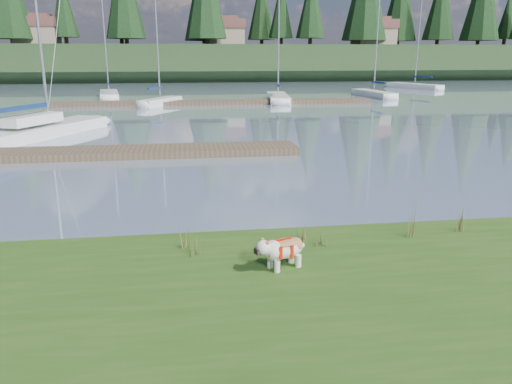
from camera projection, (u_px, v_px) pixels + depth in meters
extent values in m
plane|color=#7F91A8|center=(192.00, 104.00, 40.95)|extent=(200.00, 200.00, 0.00)
cube|color=#2B4916|center=(242.00, 360.00, 6.57)|extent=(60.00, 9.00, 0.35)
cube|color=black|center=(187.00, 63.00, 81.28)|extent=(200.00, 20.00, 5.00)
cylinder|color=silver|center=(277.00, 266.00, 8.77)|extent=(0.11, 0.11, 0.23)
cylinder|color=silver|center=(270.00, 262.00, 8.96)|extent=(0.11, 0.11, 0.23)
cylinder|color=silver|center=(298.00, 261.00, 8.99)|extent=(0.11, 0.11, 0.23)
cylinder|color=silver|center=(291.00, 256.00, 9.18)|extent=(0.11, 0.11, 0.23)
ellipsoid|color=silver|center=(285.00, 249.00, 8.92)|extent=(0.84, 0.63, 0.35)
ellipsoid|color=#A56C3E|center=(285.00, 243.00, 8.89)|extent=(0.62, 0.53, 0.13)
ellipsoid|color=silver|center=(263.00, 248.00, 8.66)|extent=(0.35, 0.35, 0.26)
cube|color=black|center=(258.00, 251.00, 8.62)|extent=(0.12, 0.15, 0.10)
cube|color=silver|center=(39.00, 133.00, 25.01)|extent=(5.69, 8.66, 0.70)
ellipsoid|color=silver|center=(93.00, 122.00, 28.98)|extent=(2.76, 2.97, 0.70)
cube|color=navy|center=(16.00, 109.00, 23.48)|extent=(1.96, 3.62, 0.20)
cube|color=silver|center=(30.00, 119.00, 24.37)|extent=(2.66, 3.45, 0.45)
cube|color=#4C3D2C|center=(103.00, 153.00, 20.34)|extent=(16.00, 2.00, 0.30)
cube|color=#4C3D2C|center=(217.00, 102.00, 41.18)|extent=(26.00, 2.20, 0.30)
cube|color=silver|center=(109.00, 95.00, 46.89)|extent=(2.60, 7.17, 0.70)
ellipsoid|color=silver|center=(109.00, 93.00, 50.13)|extent=(1.79, 2.12, 0.70)
cylinder|color=silver|center=(104.00, 28.00, 45.26)|extent=(0.12, 0.12, 10.96)
cube|color=navy|center=(108.00, 83.00, 45.69)|extent=(0.61, 2.79, 0.20)
cube|color=silver|center=(160.00, 103.00, 40.18)|extent=(3.45, 4.83, 0.70)
ellipsoid|color=silver|center=(176.00, 100.00, 42.38)|extent=(1.61, 1.70, 0.70)
cylinder|color=silver|center=(157.00, 45.00, 38.98)|extent=(0.12, 0.12, 7.76)
cube|color=navy|center=(155.00, 88.00, 39.26)|extent=(1.16, 1.80, 0.20)
cube|color=silver|center=(278.00, 99.00, 43.75)|extent=(2.50, 7.44, 0.70)
ellipsoid|color=silver|center=(275.00, 95.00, 47.26)|extent=(1.81, 2.16, 0.70)
cylinder|color=silver|center=(279.00, 24.00, 42.08)|extent=(0.12, 0.12, 11.23)
cube|color=navy|center=(279.00, 86.00, 42.47)|extent=(0.54, 2.91, 0.20)
cube|color=silver|center=(374.00, 95.00, 47.96)|extent=(2.28, 6.77, 0.70)
ellipsoid|color=silver|center=(358.00, 92.00, 51.05)|extent=(1.65, 1.97, 0.70)
cylinder|color=silver|center=(377.00, 32.00, 46.42)|extent=(0.12, 0.12, 10.24)
cube|color=navy|center=(379.00, 83.00, 46.80)|extent=(0.51, 2.65, 0.20)
cube|color=silver|center=(415.00, 87.00, 59.23)|extent=(4.47, 7.21, 0.70)
ellipsoid|color=silver|center=(392.00, 85.00, 62.14)|extent=(2.24, 2.43, 0.70)
cylinder|color=silver|center=(419.00, 34.00, 57.63)|extent=(0.12, 0.12, 10.71)
cube|color=navy|center=(422.00, 77.00, 58.12)|extent=(1.37, 2.68, 0.20)
cone|color=#475B23|center=(193.00, 241.00, 9.50)|extent=(0.03, 0.03, 0.53)
cone|color=brown|center=(199.00, 245.00, 9.46)|extent=(0.03, 0.03, 0.43)
cone|color=#475B23|center=(196.00, 239.00, 9.53)|extent=(0.03, 0.03, 0.58)
cone|color=brown|center=(200.00, 246.00, 9.51)|extent=(0.03, 0.03, 0.37)
cone|color=#475B23|center=(194.00, 244.00, 9.43)|extent=(0.03, 0.03, 0.48)
cone|color=#475B23|center=(299.00, 232.00, 10.23)|extent=(0.03, 0.03, 0.38)
cone|color=brown|center=(305.00, 234.00, 10.19)|extent=(0.03, 0.03, 0.30)
cone|color=#475B23|center=(301.00, 230.00, 10.27)|extent=(0.03, 0.03, 0.41)
cone|color=brown|center=(306.00, 235.00, 10.24)|extent=(0.03, 0.03, 0.26)
cone|color=#475B23|center=(300.00, 234.00, 10.16)|extent=(0.03, 0.03, 0.34)
cone|color=#475B23|center=(408.00, 220.00, 10.45)|extent=(0.03, 0.03, 0.70)
cone|color=brown|center=(414.00, 224.00, 10.42)|extent=(0.03, 0.03, 0.56)
cone|color=#475B23|center=(410.00, 218.00, 10.48)|extent=(0.03, 0.03, 0.77)
cone|color=brown|center=(414.00, 225.00, 10.47)|extent=(0.03, 0.03, 0.49)
cone|color=#475B23|center=(410.00, 223.00, 10.39)|extent=(0.03, 0.03, 0.63)
cone|color=#475B23|center=(182.00, 235.00, 9.79)|extent=(0.03, 0.03, 0.55)
cone|color=brown|center=(188.00, 239.00, 9.75)|extent=(0.03, 0.03, 0.44)
cone|color=#475B23|center=(185.00, 233.00, 9.82)|extent=(0.03, 0.03, 0.60)
cone|color=brown|center=(189.00, 239.00, 9.80)|extent=(0.03, 0.03, 0.38)
cone|color=#475B23|center=(183.00, 238.00, 9.72)|extent=(0.03, 0.03, 0.49)
cone|color=#475B23|center=(317.00, 236.00, 9.98)|extent=(0.03, 0.03, 0.39)
cone|color=brown|center=(324.00, 239.00, 9.94)|extent=(0.03, 0.03, 0.31)
cone|color=#475B23|center=(320.00, 234.00, 10.01)|extent=(0.03, 0.03, 0.43)
cone|color=brown|center=(324.00, 239.00, 9.99)|extent=(0.03, 0.03, 0.27)
cone|color=#475B23|center=(319.00, 238.00, 9.91)|extent=(0.03, 0.03, 0.35)
cone|color=#475B23|center=(455.00, 219.00, 10.76)|extent=(0.03, 0.03, 0.55)
cone|color=brown|center=(461.00, 222.00, 10.72)|extent=(0.03, 0.03, 0.44)
cone|color=#475B23|center=(457.00, 217.00, 10.79)|extent=(0.03, 0.03, 0.61)
cone|color=brown|center=(461.00, 223.00, 10.77)|extent=(0.03, 0.03, 0.39)
cone|color=#475B23|center=(458.00, 221.00, 10.69)|extent=(0.03, 0.03, 0.50)
cube|color=#33281C|center=(219.00, 245.00, 10.80)|extent=(60.00, 0.50, 0.14)
cylinder|color=#382619|center=(12.00, 40.00, 72.22)|extent=(0.60, 0.60, 1.80)
cylinder|color=#382619|center=(122.00, 41.00, 78.06)|extent=(0.60, 0.60, 1.80)
cone|color=black|center=(119.00, 1.00, 76.48)|extent=(4.84, 4.84, 11.00)
cylinder|color=#382619|center=(207.00, 40.00, 74.09)|extent=(0.60, 0.60, 1.80)
cylinder|color=#382619|center=(281.00, 41.00, 79.53)|extent=(0.60, 0.60, 1.80)
cone|color=black|center=(281.00, 8.00, 78.20)|extent=(3.96, 3.96, 9.00)
cylinder|color=#382619|center=(363.00, 41.00, 79.38)|extent=(0.60, 0.60, 1.80)
cylinder|color=#382619|center=(437.00, 42.00, 84.14)|extent=(0.60, 0.60, 1.80)
cone|color=black|center=(441.00, 2.00, 82.44)|extent=(5.28, 5.28, 12.00)
cube|color=gray|center=(38.00, 37.00, 74.39)|extent=(6.00, 5.00, 2.80)
cube|color=brown|center=(36.00, 22.00, 73.83)|extent=(6.30, 5.30, 1.40)
cube|color=brown|center=(35.00, 16.00, 73.61)|extent=(4.20, 3.60, 0.70)
cube|color=gray|center=(224.00, 38.00, 79.13)|extent=(6.00, 5.00, 2.80)
cube|color=brown|center=(224.00, 24.00, 78.57)|extent=(6.30, 5.30, 1.40)
cube|color=brown|center=(224.00, 18.00, 78.35)|extent=(4.20, 3.60, 0.70)
cube|color=gray|center=(373.00, 38.00, 80.47)|extent=(6.00, 5.00, 2.80)
cube|color=brown|center=(374.00, 24.00, 79.91)|extent=(6.30, 5.30, 1.40)
cube|color=brown|center=(375.00, 19.00, 79.69)|extent=(4.20, 3.60, 0.70)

